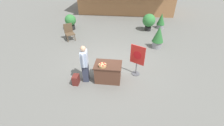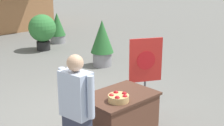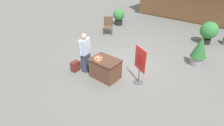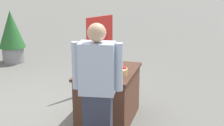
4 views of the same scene
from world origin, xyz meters
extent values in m
plane|color=slate|center=(0.00, 0.00, 0.00)|extent=(120.00, 120.00, 0.00)
cube|color=brown|center=(-0.04, -1.15, 0.38)|extent=(1.06, 0.75, 0.76)
cube|color=#492C20|center=(-0.04, -1.15, 0.78)|extent=(1.13, 0.80, 0.04)
cylinder|color=tan|center=(-0.24, -1.33, 0.85)|extent=(0.31, 0.31, 0.10)
sphere|color=#A30F14|center=(-0.14, -1.34, 0.89)|extent=(0.08, 0.08, 0.08)
sphere|color=#A30F14|center=(-0.21, -1.23, 0.89)|extent=(0.08, 0.08, 0.08)
sphere|color=red|center=(-0.33, -1.26, 0.89)|extent=(0.08, 0.08, 0.08)
sphere|color=#A30F14|center=(-0.33, -1.39, 0.89)|extent=(0.08, 0.08, 0.08)
sphere|color=red|center=(-0.21, -1.43, 0.89)|extent=(0.08, 0.08, 0.08)
cube|color=silver|center=(-0.98, -1.29, 1.11)|extent=(0.32, 0.45, 0.63)
sphere|color=tan|center=(-0.98, -1.29, 1.54)|extent=(0.22, 0.22, 0.22)
cylinder|color=silver|center=(-1.02, -1.03, 1.14)|extent=(0.09, 0.09, 0.58)
cylinder|color=silver|center=(-0.95, -1.55, 1.14)|extent=(0.09, 0.09, 0.58)
cylinder|color=#4C4C51|center=(1.16, -0.63, 0.01)|extent=(0.36, 0.36, 0.03)
cylinder|color=#4C4C51|center=(1.16, -0.63, 0.31)|extent=(0.04, 0.04, 0.55)
cube|color=red|center=(1.16, -0.63, 1.01)|extent=(0.60, 0.33, 0.86)
cylinder|color=red|center=(1.15, -0.65, 1.01)|extent=(0.33, 0.18, 0.37)
cylinder|color=black|center=(2.16, 4.89, 0.15)|extent=(0.46, 0.46, 0.31)
sphere|color=#337A38|center=(2.16, 4.89, 0.77)|extent=(0.93, 0.93, 0.93)
cylinder|color=gray|center=(3.16, 5.50, 0.14)|extent=(0.56, 0.56, 0.29)
cone|color=#28662D|center=(3.16, 5.50, 0.71)|extent=(0.60, 0.60, 0.85)
cylinder|color=gray|center=(2.46, 2.14, 0.20)|extent=(0.54, 0.54, 0.40)
cone|color=#28662D|center=(2.46, 2.14, 0.86)|extent=(0.66, 0.66, 0.93)
camera|label=1|loc=(0.69, -6.18, 4.26)|focal=24.00mm
camera|label=2|loc=(-3.23, -4.40, 2.69)|focal=50.00mm
camera|label=3|loc=(3.78, -5.45, 4.02)|focal=28.00mm
camera|label=4|loc=(-4.33, -2.41, 2.17)|focal=50.00mm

